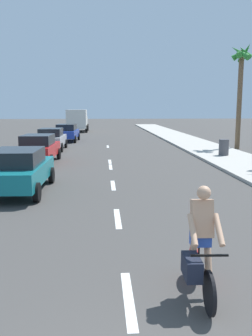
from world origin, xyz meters
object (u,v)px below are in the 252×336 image
Objects in this scene: parked_car_silver at (51,138)px; parked_car_blue at (67,132)px; delivery_truck at (77,120)px; trash_bin_far at (224,147)px; palm_tree_far at (241,71)px; parked_car_teal at (18,169)px; cyclist at (200,248)px; parked_car_red at (39,148)px.

parked_car_blue is (0.45, 6.72, 0.00)m from parked_car_silver.
parked_car_silver is 0.66× the size of delivery_truck.
trash_bin_far is at bearing -22.66° from parked_car_silver.
palm_tree_far reaches higher than delivery_truck.
parked_car_silver is (-0.66, 13.29, -0.00)m from parked_car_teal.
parked_car_silver is at bearing 93.78° from parked_car_teal.
parked_car_silver is (-5.21, 20.90, 0.01)m from cyclist.
delivery_truck is at bearing 89.16° from parked_car_silver.
palm_tree_far is at bearing 60.34° from trash_bin_far.
cyclist is 17.20m from trash_bin_far.
cyclist is 0.41× the size of parked_car_teal.
delivery_truck is 27.30m from trash_bin_far.
parked_car_silver is 6.74m from parked_car_blue.
delivery_truck reaches higher than cyclist.
parked_car_teal is (-4.55, 7.62, 0.01)m from cyclist.
palm_tree_far is at bearing 46.00° from parked_car_teal.
palm_tree_far reaches higher than parked_car_silver.
delivery_truck reaches higher than parked_car_blue.
parked_car_blue is 4.44× the size of trash_bin_far.
palm_tree_far reaches higher than parked_car_blue.
parked_car_teal is at bearing -86.67° from parked_car_silver.
cyclist reaches higher than parked_car_red.
cyclist is 1.86× the size of trash_bin_far.
parked_car_red is 1.03× the size of parked_car_silver.
trash_bin_far is at bearing 40.23° from parked_car_teal.
parked_car_red is 12.97m from parked_car_blue.
cyclist is 0.42× the size of parked_car_blue.
parked_car_teal is at bearing -56.81° from cyclist.
trash_bin_far is (11.10, -4.74, -0.21)m from parked_car_silver.
palm_tree_far is at bearing -109.90° from cyclist.
palm_tree_far reaches higher than parked_car_teal.
cyclist reaches higher than trash_bin_far.
parked_car_blue is 0.57× the size of palm_tree_far.
delivery_truck is at bearing 90.88° from parked_car_red.
cyclist reaches higher than parked_car_silver.
parked_car_silver and parked_car_blue have the same top height.
parked_car_silver is 4.20× the size of trash_bin_far.
cyclist is 0.24× the size of palm_tree_far.
palm_tree_far is (13.65, -0.27, 4.82)m from parked_car_silver.
trash_bin_far is at bearing -107.69° from cyclist.
parked_car_blue is 15.69m from palm_tree_far.
parked_car_blue is (0.29, 12.96, 0.00)m from parked_car_red.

